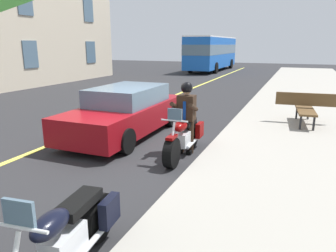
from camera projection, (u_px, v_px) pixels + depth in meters
ground_plane at (133, 144)px, 8.46m from camera, size 80.00×80.00×0.00m
sidewalk_curb at (319, 165)px, 6.78m from camera, size 60.00×5.00×0.15m
lane_center_stripe at (72, 136)px, 9.19m from camera, size 60.00×0.16×0.01m
motorcycle_main at (184, 137)px, 7.52m from camera, size 2.22×0.64×1.26m
rider_main at (186, 111)px, 7.55m from camera, size 0.63×0.56×1.74m
motorcycle_parked at (67, 239)px, 3.58m from camera, size 2.22×0.76×1.26m
bus_near at (212, 52)px, 31.78m from camera, size 11.05×2.70×3.30m
car_silver at (126, 111)px, 9.22m from camera, size 4.60×1.92×1.40m
bench_sidewalk at (306, 106)px, 9.93m from camera, size 1.84×1.80×0.95m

